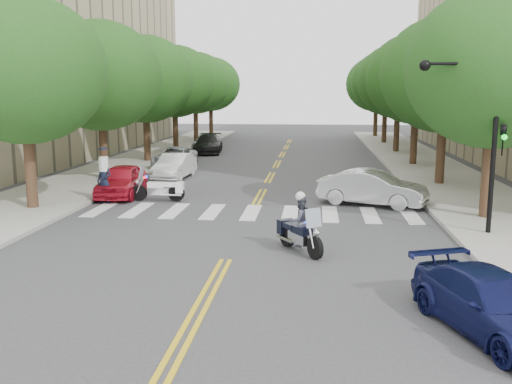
# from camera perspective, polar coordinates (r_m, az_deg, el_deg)

# --- Properties ---
(ground) EXTENTS (140.00, 140.00, 0.00)m
(ground) POSITION_cam_1_polar(r_m,az_deg,el_deg) (16.35, -3.02, -6.80)
(ground) COLOR #38383A
(ground) RESTS_ON ground
(sidewalk_left) EXTENTS (5.00, 60.00, 0.15)m
(sidewalk_left) POSITION_cam_1_polar(r_m,az_deg,el_deg) (39.60, -11.74, 3.02)
(sidewalk_left) COLOR #9E9991
(sidewalk_left) RESTS_ON ground
(sidewalk_right) EXTENTS (5.00, 60.00, 0.15)m
(sidewalk_right) POSITION_cam_1_polar(r_m,az_deg,el_deg) (38.40, 16.43, 2.61)
(sidewalk_right) COLOR #9E9991
(sidewalk_right) RESTS_ON ground
(tree_l_0) EXTENTS (6.40, 6.40, 8.45)m
(tree_l_0) POSITION_cam_1_polar(r_m,az_deg,el_deg) (24.25, -22.22, 11.23)
(tree_l_0) COLOR #382316
(tree_l_0) RESTS_ON ground
(tree_l_1) EXTENTS (6.40, 6.40, 8.45)m
(tree_l_1) POSITION_cam_1_polar(r_m,az_deg,el_deg) (31.56, -15.31, 11.14)
(tree_l_1) COLOR #382316
(tree_l_1) RESTS_ON ground
(tree_l_2) EXTENTS (6.40, 6.40, 8.45)m
(tree_l_2) POSITION_cam_1_polar(r_m,az_deg,el_deg) (39.13, -11.04, 11.01)
(tree_l_2) COLOR #382316
(tree_l_2) RESTS_ON ground
(tree_l_3) EXTENTS (6.40, 6.40, 8.45)m
(tree_l_3) POSITION_cam_1_polar(r_m,az_deg,el_deg) (46.85, -8.16, 10.89)
(tree_l_3) COLOR #382316
(tree_l_3) RESTS_ON ground
(tree_l_4) EXTENTS (6.40, 6.40, 8.45)m
(tree_l_4) POSITION_cam_1_polar(r_m,az_deg,el_deg) (54.65, -6.11, 10.78)
(tree_l_4) COLOR #382316
(tree_l_4) RESTS_ON ground
(tree_l_5) EXTENTS (6.40, 6.40, 8.45)m
(tree_l_5) POSITION_cam_1_polar(r_m,az_deg,el_deg) (62.50, -4.57, 10.69)
(tree_l_5) COLOR #382316
(tree_l_5) RESTS_ON ground
(tree_r_0) EXTENTS (6.40, 6.40, 8.45)m
(tree_r_0) POSITION_cam_1_polar(r_m,az_deg,el_deg) (22.40, 22.80, 11.35)
(tree_r_0) COLOR #382316
(tree_r_0) RESTS_ON ground
(tree_r_1) EXTENTS (6.40, 6.40, 8.45)m
(tree_r_1) POSITION_cam_1_polar(r_m,az_deg,el_deg) (30.15, 18.38, 11.06)
(tree_r_1) COLOR #382316
(tree_r_1) RESTS_ON ground
(tree_r_2) EXTENTS (6.40, 6.40, 8.45)m
(tree_r_2) POSITION_cam_1_polar(r_m,az_deg,el_deg) (38.01, 15.78, 10.86)
(tree_r_2) COLOR #382316
(tree_r_2) RESTS_ON ground
(tree_r_3) EXTENTS (6.40, 6.40, 8.45)m
(tree_r_3) POSITION_cam_1_polar(r_m,az_deg,el_deg) (45.92, 14.08, 10.71)
(tree_r_3) COLOR #382316
(tree_r_3) RESTS_ON ground
(tree_r_4) EXTENTS (6.40, 6.40, 8.45)m
(tree_r_4) POSITION_cam_1_polar(r_m,az_deg,el_deg) (53.85, 12.88, 10.60)
(tree_r_4) COLOR #382316
(tree_r_4) RESTS_ON ground
(tree_r_5) EXTENTS (6.40, 6.40, 8.45)m
(tree_r_5) POSITION_cam_1_polar(r_m,az_deg,el_deg) (61.80, 11.98, 10.52)
(tree_r_5) COLOR #382316
(tree_r_5) RESTS_ON ground
(traffic_signal_pole) EXTENTS (2.82, 0.42, 6.00)m
(traffic_signal_pole) POSITION_cam_1_polar(r_m,az_deg,el_deg) (19.71, 21.51, 6.39)
(traffic_signal_pole) COLOR black
(traffic_signal_pole) RESTS_ON ground
(motorcycle_police) EXTENTS (1.44, 2.02, 1.83)m
(motorcycle_police) POSITION_cam_1_polar(r_m,az_deg,el_deg) (17.01, 4.33, -3.31)
(motorcycle_police) COLOR black
(motorcycle_police) RESTS_ON ground
(motorcycle_parked) EXTENTS (2.37, 0.56, 1.53)m
(motorcycle_parked) POSITION_cam_1_polar(r_m,az_deg,el_deg) (25.21, -9.35, 0.28)
(motorcycle_parked) COLOR black
(motorcycle_parked) RESTS_ON ground
(officer_standing) EXTENTS (0.81, 0.65, 1.93)m
(officer_standing) POSITION_cam_1_polar(r_m,az_deg,el_deg) (25.16, -14.92, 1.06)
(officer_standing) COLOR black
(officer_standing) RESTS_ON ground
(convertible) EXTENTS (4.77, 3.09, 1.49)m
(convertible) POSITION_cam_1_polar(r_m,az_deg,el_deg) (24.42, 11.55, 0.40)
(convertible) COLOR silver
(convertible) RESTS_ON ground
(sedan_blue) EXTENTS (3.04, 4.51, 1.21)m
(sedan_blue) POSITION_cam_1_polar(r_m,az_deg,el_deg) (12.30, 22.61, -10.32)
(sedan_blue) COLOR #101444
(sedan_blue) RESTS_ON ground
(parked_car_a) EXTENTS (2.01, 4.37, 1.45)m
(parked_car_a) POSITION_cam_1_polar(r_m,az_deg,el_deg) (26.76, -13.29, 1.12)
(parked_car_a) COLOR red
(parked_car_a) RESTS_ON ground
(parked_car_b) EXTENTS (1.67, 4.23, 1.37)m
(parked_car_b) POSITION_cam_1_polar(r_m,az_deg,el_deg) (31.74, -8.13, 2.57)
(parked_car_b) COLOR white
(parked_car_b) RESTS_ON ground
(parked_car_c) EXTENTS (2.17, 4.68, 1.30)m
(parked_car_c) POSITION_cam_1_polar(r_m,az_deg,el_deg) (36.28, -8.13, 3.42)
(parked_car_c) COLOR #A9ACB1
(parked_car_c) RESTS_ON ground
(parked_car_d) EXTENTS (2.52, 5.20, 1.46)m
(parked_car_d) POSITION_cam_1_polar(r_m,az_deg,el_deg) (44.92, -4.79, 4.83)
(parked_car_d) COLOR black
(parked_car_d) RESTS_ON ground
(parked_car_e) EXTENTS (2.02, 4.35, 1.44)m
(parked_car_e) POSITION_cam_1_polar(r_m,az_deg,el_deg) (46.76, -4.95, 5.02)
(parked_car_e) COLOR #9D9DA2
(parked_car_e) RESTS_ON ground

